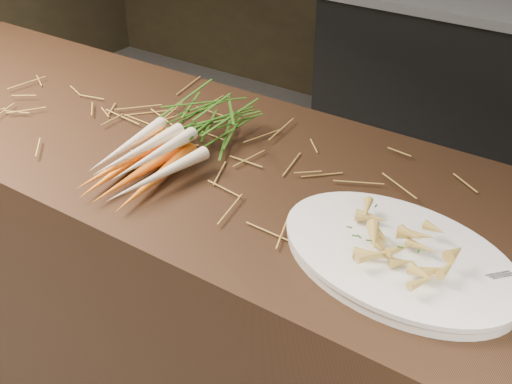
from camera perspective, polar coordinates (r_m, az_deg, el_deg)
main_counter at (r=1.76m, az=-4.34°, el=-9.40°), size 2.40×0.70×0.90m
straw_bedding at (r=1.49m, az=-5.06°, el=3.86°), size 1.40×0.60×0.02m
root_veg_bunch at (r=1.48m, az=-6.64°, el=5.11°), size 0.21×0.52×0.10m
serving_platter at (r=1.17m, az=12.42°, el=-5.76°), size 0.49×0.37×0.02m
roasted_veg_heap at (r=1.15m, az=12.63°, el=-4.31°), size 0.24×0.20×0.05m
serving_fork at (r=1.09m, az=18.84°, el=-9.15°), size 0.12×0.14×0.00m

